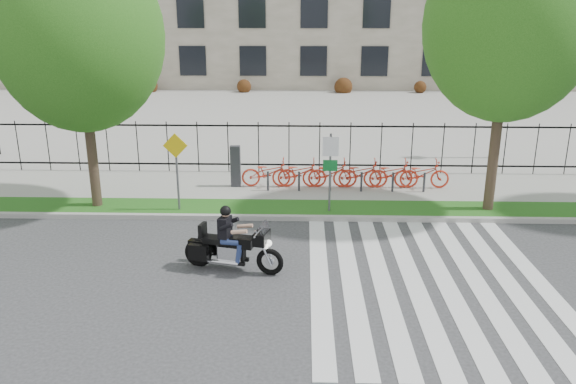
{
  "coord_description": "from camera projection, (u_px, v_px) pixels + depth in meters",
  "views": [
    {
      "loc": [
        1.8,
        -12.31,
        6.1
      ],
      "look_at": [
        1.34,
        3.0,
        1.27
      ],
      "focal_mm": 35.0,
      "sensor_mm": 36.0,
      "label": 1
    }
  ],
  "objects": [
    {
      "name": "sign_pole_warning",
      "position": [
        176.0,
        161.0,
        17.53
      ],
      "size": [
        0.78,
        0.09,
        2.49
      ],
      "color": "#59595B",
      "rests_on": "grass_verge"
    },
    {
      "name": "bike_share_station",
      "position": [
        343.0,
        173.0,
        20.19
      ],
      "size": [
        7.86,
        0.88,
        1.5
      ],
      "color": "#2D2D33",
      "rests_on": "sidewalk"
    },
    {
      "name": "sign_pole_regulatory",
      "position": [
        330.0,
        163.0,
        17.39
      ],
      "size": [
        0.5,
        0.09,
        2.5
      ],
      "color": "#59595B",
      "rests_on": "grass_verge"
    },
    {
      "name": "curb",
      "position": [
        246.0,
        217.0,
        17.51
      ],
      "size": [
        60.0,
        0.2,
        0.15
      ],
      "primitive_type": "cube",
      "color": "#A5A39C",
      "rests_on": "ground"
    },
    {
      "name": "motorcycle_rider",
      "position": [
        232.0,
        245.0,
        13.89
      ],
      "size": [
        2.58,
        1.13,
        2.03
      ],
      "color": "black",
      "rests_on": "ground"
    },
    {
      "name": "street_tree_2",
      "position": [
        508.0,
        25.0,
        16.37
      ],
      "size": [
        4.94,
        4.94,
        8.53
      ],
      "color": "#31231B",
      "rests_on": "grass_verge"
    },
    {
      "name": "crosswalk_stripes",
      "position": [
        429.0,
        281.0,
        13.49
      ],
      "size": [
        5.7,
        8.0,
        0.01
      ],
      "primitive_type": null,
      "color": "silver",
      "rests_on": "ground"
    },
    {
      "name": "sidewalk",
      "position": [
        255.0,
        186.0,
        20.7
      ],
      "size": [
        60.0,
        3.5,
        0.15
      ],
      "primitive_type": "cube",
      "color": "#A09E96",
      "rests_on": "ground"
    },
    {
      "name": "iron_fence",
      "position": [
        259.0,
        147.0,
        22.05
      ],
      "size": [
        30.0,
        0.06,
        2.0
      ],
      "primitive_type": null,
      "color": "black",
      "rests_on": "sidewalk"
    },
    {
      "name": "plaza",
      "position": [
        278.0,
        110.0,
        37.44
      ],
      "size": [
        80.0,
        34.0,
        0.1
      ],
      "primitive_type": "cube",
      "color": "#A09E96",
      "rests_on": "ground"
    },
    {
      "name": "ground",
      "position": [
        229.0,
        278.0,
        13.62
      ],
      "size": [
        120.0,
        120.0,
        0.0
      ],
      "primitive_type": "plane",
      "color": "#313133",
      "rests_on": "ground"
    },
    {
      "name": "street_tree_1",
      "position": [
        79.0,
        36.0,
        16.82
      ],
      "size": [
        5.06,
        5.06,
        8.28
      ],
      "color": "#31231B",
      "rests_on": "grass_verge"
    },
    {
      "name": "lamp_post_right",
      "position": [
        498.0,
        87.0,
        23.81
      ],
      "size": [
        1.06,
        0.7,
        4.25
      ],
      "color": "black",
      "rests_on": "ground"
    },
    {
      "name": "grass_verge",
      "position": [
        249.0,
        208.0,
        18.32
      ],
      "size": [
        60.0,
        1.5,
        0.15
      ],
      "primitive_type": "cube",
      "color": "#195515",
      "rests_on": "ground"
    }
  ]
}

